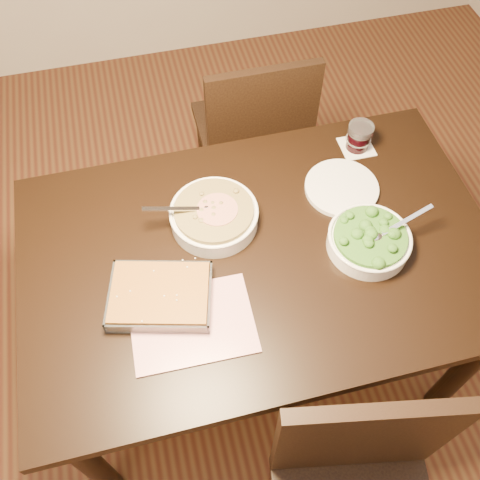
# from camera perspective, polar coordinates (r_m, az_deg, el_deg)

# --- Properties ---
(ground) EXTENTS (4.00, 4.00, 0.00)m
(ground) POSITION_cam_1_polar(r_m,az_deg,el_deg) (2.24, 1.56, -11.58)
(ground) COLOR #461F14
(ground) RESTS_ON ground
(table) EXTENTS (1.40, 0.90, 0.75)m
(table) POSITION_cam_1_polar(r_m,az_deg,el_deg) (1.65, 2.08, -2.94)
(table) COLOR black
(table) RESTS_ON ground
(magazine_a) EXTENTS (0.33, 0.25, 0.01)m
(magazine_a) POSITION_cam_1_polar(r_m,az_deg,el_deg) (1.46, -5.11, -8.81)
(magazine_a) COLOR #B63457
(magazine_a) RESTS_ON table
(coaster) EXTENTS (0.11, 0.11, 0.00)m
(coaster) POSITION_cam_1_polar(r_m,az_deg,el_deg) (1.87, 12.32, 9.69)
(coaster) COLOR white
(coaster) RESTS_ON table
(stew_bowl) EXTENTS (0.30, 0.27, 0.10)m
(stew_bowl) POSITION_cam_1_polar(r_m,az_deg,el_deg) (1.60, -2.78, 2.66)
(stew_bowl) COLOR white
(stew_bowl) RESTS_ON table
(broccoli_bowl) EXTENTS (0.28, 0.24, 0.09)m
(broccoli_bowl) POSITION_cam_1_polar(r_m,az_deg,el_deg) (1.59, 13.60, -0.01)
(broccoli_bowl) COLOR white
(broccoli_bowl) RESTS_ON table
(baking_dish) EXTENTS (0.32, 0.27, 0.05)m
(baking_dish) POSITION_cam_1_polar(r_m,az_deg,el_deg) (1.48, -8.51, -5.92)
(baking_dish) COLOR silver
(baking_dish) RESTS_ON table
(wine_tumbler) EXTENTS (0.08, 0.08, 0.09)m
(wine_tumbler) POSITION_cam_1_polar(r_m,az_deg,el_deg) (1.83, 12.60, 10.76)
(wine_tumbler) COLOR black
(wine_tumbler) RESTS_ON coaster
(dinner_plate) EXTENTS (0.23, 0.23, 0.02)m
(dinner_plate) POSITION_cam_1_polar(r_m,az_deg,el_deg) (1.73, 10.78, 5.48)
(dinner_plate) COLOR white
(dinner_plate) RESTS_ON table
(chair_far) EXTENTS (0.42, 0.42, 0.90)m
(chair_far) POSITION_cam_1_polar(r_m,az_deg,el_deg) (2.23, 1.50, 11.46)
(chair_far) COLOR black
(chair_far) RESTS_ON ground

